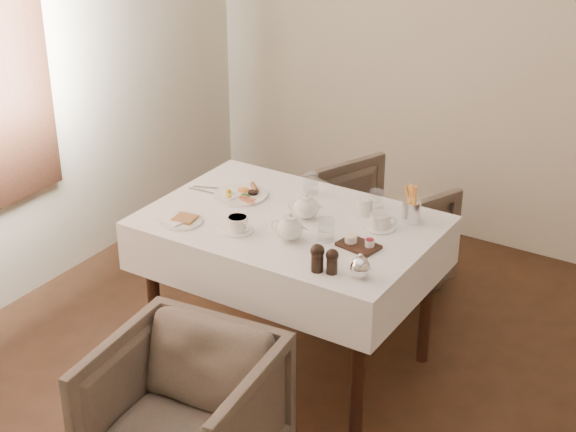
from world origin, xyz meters
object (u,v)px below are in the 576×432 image
(breakfast_plate, at_px, (241,194))
(table, at_px, (290,243))
(teapot_centre, at_px, (306,206))
(armchair_near, at_px, (184,415))
(armchair_far, at_px, (372,232))

(breakfast_plate, bearing_deg, table, -38.37)
(table, height_order, teapot_centre, teapot_centre)
(armchair_near, xyz_separation_m, breakfast_plate, (-0.41, 1.00, 0.46))
(table, distance_m, armchair_far, 0.94)
(armchair_near, distance_m, breakfast_plate, 1.17)
(armchair_near, height_order, teapot_centre, teapot_centre)
(armchair_near, bearing_deg, armchair_far, 86.83)
(table, height_order, armchair_near, table)
(table, relative_size, armchair_near, 1.93)
(table, relative_size, breakfast_plate, 5.01)
(armchair_near, xyz_separation_m, teapot_centre, (-0.02, 0.95, 0.52))
(armchair_far, distance_m, breakfast_plate, 0.96)
(armchair_near, height_order, breakfast_plate, breakfast_plate)
(armchair_near, xyz_separation_m, armchair_far, (-0.09, 1.78, 0.01))
(armchair_far, relative_size, breakfast_plate, 2.69)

